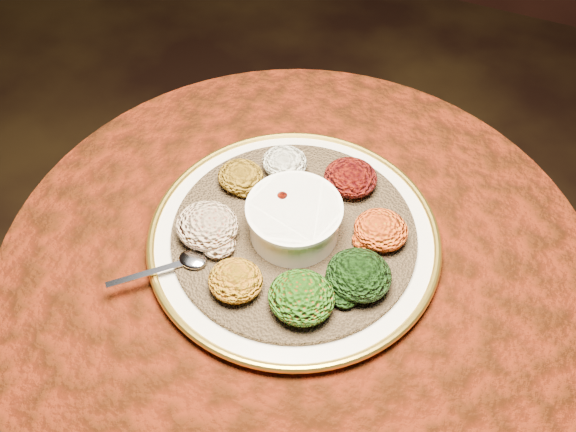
% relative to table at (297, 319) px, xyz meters
% --- Properties ---
extents(table, '(0.96, 0.96, 0.73)m').
position_rel_table_xyz_m(table, '(0.00, 0.00, 0.00)').
color(table, black).
rests_on(table, ground).
extents(platter, '(0.48, 0.48, 0.02)m').
position_rel_table_xyz_m(platter, '(-0.02, 0.03, 0.19)').
color(platter, white).
rests_on(platter, table).
extents(injera, '(0.51, 0.51, 0.01)m').
position_rel_table_xyz_m(injera, '(-0.02, 0.03, 0.20)').
color(injera, brown).
rests_on(injera, platter).
extents(stew_bowl, '(0.15, 0.15, 0.06)m').
position_rel_table_xyz_m(stew_bowl, '(-0.02, 0.03, 0.24)').
color(stew_bowl, white).
rests_on(stew_bowl, injera).
extents(spoon, '(0.12, 0.11, 0.01)m').
position_rel_table_xyz_m(spoon, '(-0.15, -0.09, 0.21)').
color(spoon, silver).
rests_on(spoon, injera).
extents(portion_ayib, '(0.08, 0.07, 0.04)m').
position_rel_table_xyz_m(portion_ayib, '(-0.09, 0.15, 0.23)').
color(portion_ayib, white).
rests_on(portion_ayib, injera).
extents(portion_kitfo, '(0.09, 0.08, 0.04)m').
position_rel_table_xyz_m(portion_kitfo, '(0.03, 0.16, 0.23)').
color(portion_kitfo, black).
rests_on(portion_kitfo, injera).
extents(portion_tikil, '(0.09, 0.08, 0.04)m').
position_rel_table_xyz_m(portion_tikil, '(0.11, 0.08, 0.23)').
color(portion_tikil, '#C68F10').
rests_on(portion_tikil, injera).
extents(portion_gomen, '(0.10, 0.09, 0.05)m').
position_rel_table_xyz_m(portion_gomen, '(0.10, -0.02, 0.23)').
color(portion_gomen, black).
rests_on(portion_gomen, injera).
extents(portion_mixveg, '(0.10, 0.09, 0.05)m').
position_rel_table_xyz_m(portion_mixveg, '(0.04, -0.09, 0.23)').
color(portion_mixveg, '#AF2D0B').
rests_on(portion_mixveg, injera).
extents(portion_kik, '(0.08, 0.08, 0.04)m').
position_rel_table_xyz_m(portion_kik, '(-0.06, -0.10, 0.23)').
color(portion_kik, '#B3620F').
rests_on(portion_kik, injera).
extents(portion_timatim, '(0.10, 0.09, 0.05)m').
position_rel_table_xyz_m(portion_timatim, '(-0.14, -0.02, 0.23)').
color(portion_timatim, maroon).
rests_on(portion_timatim, injera).
extents(portion_shiro, '(0.08, 0.07, 0.04)m').
position_rel_table_xyz_m(portion_shiro, '(-0.14, 0.09, 0.23)').
color(portion_shiro, '#8A5F10').
rests_on(portion_shiro, injera).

